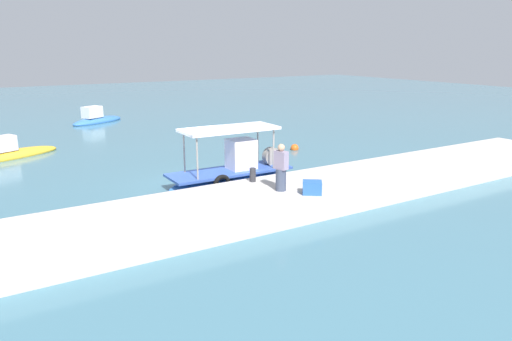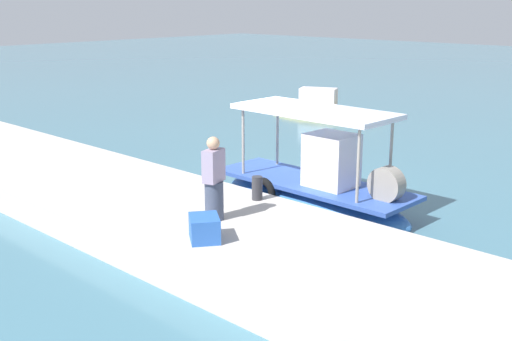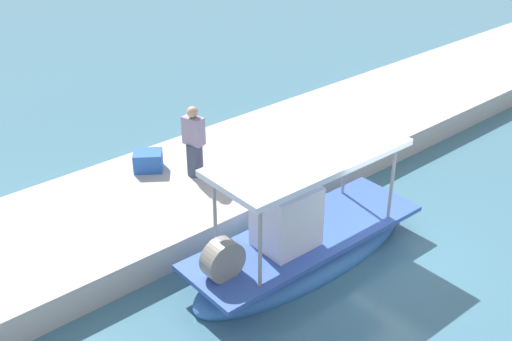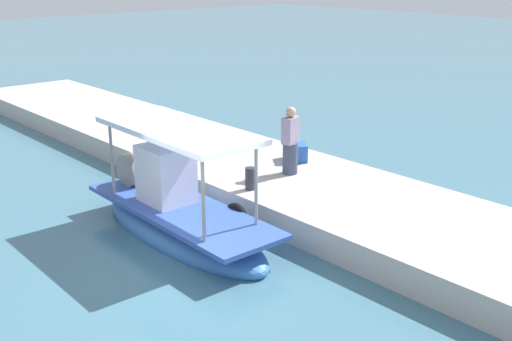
{
  "view_description": "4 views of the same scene",
  "coord_description": "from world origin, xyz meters",
  "px_view_note": "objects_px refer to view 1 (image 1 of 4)",
  "views": [
    {
      "loc": [
        -8.1,
        -17.9,
        5.7
      ],
      "look_at": [
        1.11,
        -3.03,
        1.19
      ],
      "focal_mm": 33.85,
      "sensor_mm": 36.0,
      "label": 1
    },
    {
      "loc": [
        10.29,
        -12.42,
        4.94
      ],
      "look_at": [
        0.52,
        -1.89,
        1.04
      ],
      "focal_mm": 44.01,
      "sensor_mm": 36.0,
      "label": 2
    },
    {
      "loc": [
        8.97,
        6.69,
        7.89
      ],
      "look_at": [
        1.07,
        -2.45,
        1.3
      ],
      "focal_mm": 44.69,
      "sensor_mm": 36.0,
      "label": 3
    },
    {
      "loc": [
        -9.45,
        6.66,
        5.71
      ],
      "look_at": [
        1.6,
        -3.13,
        0.9
      ],
      "focal_mm": 44.81,
      "sensor_mm": 36.0,
      "label": 4
    }
  ],
  "objects_px": {
    "marker_buoy": "(295,148)",
    "moored_boat_mid": "(9,154)",
    "fisherman_near_bollard": "(281,170)",
    "cargo_crate": "(312,188)",
    "main_fishing_boat": "(232,175)",
    "mooring_bollard": "(253,175)",
    "moored_boat_near": "(97,120)"
  },
  "relations": [
    {
      "from": "main_fishing_boat",
      "to": "moored_boat_near",
      "type": "xyz_separation_m",
      "value": [
        -0.48,
        20.62,
        -0.23
      ]
    },
    {
      "from": "marker_buoy",
      "to": "moored_boat_near",
      "type": "height_order",
      "value": "moored_boat_near"
    },
    {
      "from": "fisherman_near_bollard",
      "to": "cargo_crate",
      "type": "xyz_separation_m",
      "value": [
        0.71,
        -0.92,
        -0.55
      ]
    },
    {
      "from": "main_fishing_boat",
      "to": "moored_boat_mid",
      "type": "xyz_separation_m",
      "value": [
        -7.52,
        10.65,
        -0.25
      ]
    },
    {
      "from": "main_fishing_boat",
      "to": "fisherman_near_bollard",
      "type": "height_order",
      "value": "main_fishing_boat"
    },
    {
      "from": "mooring_bollard",
      "to": "main_fishing_boat",
      "type": "bearing_deg",
      "value": 85.39
    },
    {
      "from": "cargo_crate",
      "to": "moored_boat_mid",
      "type": "xyz_separation_m",
      "value": [
        -8.31,
        15.05,
        -0.66
      ]
    },
    {
      "from": "cargo_crate",
      "to": "main_fishing_boat",
      "type": "bearing_deg",
      "value": 100.25
    },
    {
      "from": "marker_buoy",
      "to": "moored_boat_mid",
      "type": "bearing_deg",
      "value": 156.04
    },
    {
      "from": "fisherman_near_bollard",
      "to": "mooring_bollard",
      "type": "bearing_deg",
      "value": 99.01
    },
    {
      "from": "main_fishing_boat",
      "to": "moored_boat_near",
      "type": "bearing_deg",
      "value": 91.34
    },
    {
      "from": "moored_boat_mid",
      "to": "fisherman_near_bollard",
      "type": "bearing_deg",
      "value": -61.7
    },
    {
      "from": "fisherman_near_bollard",
      "to": "moored_boat_near",
      "type": "distance_m",
      "value": 24.14
    },
    {
      "from": "fisherman_near_bollard",
      "to": "moored_boat_near",
      "type": "xyz_separation_m",
      "value": [
        -0.57,
        24.1,
        -1.19
      ]
    },
    {
      "from": "moored_boat_mid",
      "to": "marker_buoy",
      "type": "bearing_deg",
      "value": -23.96
    },
    {
      "from": "main_fishing_boat",
      "to": "mooring_bollard",
      "type": "xyz_separation_m",
      "value": [
        -0.16,
        -1.93,
        0.45
      ]
    },
    {
      "from": "fisherman_near_bollard",
      "to": "marker_buoy",
      "type": "bearing_deg",
      "value": 50.89
    },
    {
      "from": "main_fishing_boat",
      "to": "fisherman_near_bollard",
      "type": "xyz_separation_m",
      "value": [
        0.09,
        -3.48,
        0.96
      ]
    },
    {
      "from": "fisherman_near_bollard",
      "to": "marker_buoy",
      "type": "height_order",
      "value": "fisherman_near_bollard"
    },
    {
      "from": "moored_boat_near",
      "to": "mooring_bollard",
      "type": "bearing_deg",
      "value": -89.17
    },
    {
      "from": "moored_boat_mid",
      "to": "mooring_bollard",
      "type": "bearing_deg",
      "value": -59.67
    },
    {
      "from": "fisherman_near_bollard",
      "to": "moored_boat_mid",
      "type": "height_order",
      "value": "fisherman_near_bollard"
    },
    {
      "from": "fisherman_near_bollard",
      "to": "cargo_crate",
      "type": "bearing_deg",
      "value": -52.55
    },
    {
      "from": "main_fishing_boat",
      "to": "moored_boat_mid",
      "type": "bearing_deg",
      "value": 125.22
    },
    {
      "from": "fisherman_near_bollard",
      "to": "moored_boat_mid",
      "type": "relative_size",
      "value": 0.32
    },
    {
      "from": "moored_boat_near",
      "to": "moored_boat_mid",
      "type": "height_order",
      "value": "moored_boat_near"
    },
    {
      "from": "mooring_bollard",
      "to": "moored_boat_near",
      "type": "xyz_separation_m",
      "value": [
        -0.33,
        22.56,
        -0.68
      ]
    },
    {
      "from": "main_fishing_boat",
      "to": "marker_buoy",
      "type": "bearing_deg",
      "value": 34.16
    },
    {
      "from": "fisherman_near_bollard",
      "to": "marker_buoy",
      "type": "distance_m",
      "value": 10.26
    },
    {
      "from": "cargo_crate",
      "to": "moored_boat_near",
      "type": "xyz_separation_m",
      "value": [
        -1.28,
        25.03,
        -0.64
      ]
    },
    {
      "from": "cargo_crate",
      "to": "moored_boat_mid",
      "type": "height_order",
      "value": "moored_boat_mid"
    },
    {
      "from": "fisherman_near_bollard",
      "to": "mooring_bollard",
      "type": "height_order",
      "value": "fisherman_near_bollard"
    }
  ]
}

